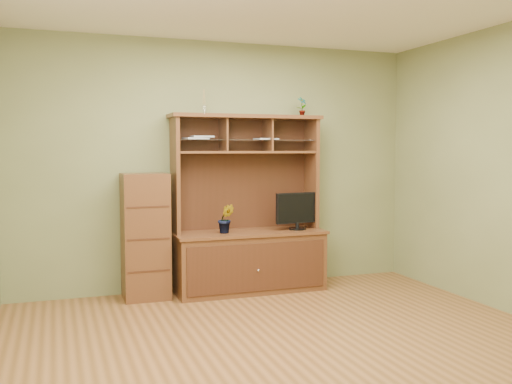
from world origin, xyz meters
name	(u,v)px	position (x,y,z in m)	size (l,w,h in m)	color
room	(291,173)	(0.00, 0.00, 1.35)	(4.54, 4.04, 2.74)	brown
media_hutch	(248,243)	(0.24, 1.73, 0.52)	(1.66, 0.61, 1.90)	#4D2C16
monitor	(297,210)	(0.78, 1.65, 0.86)	(0.51, 0.20, 0.40)	black
orchid_plant	(226,219)	(-0.04, 1.65, 0.80)	(0.17, 0.14, 0.31)	#2E6021
top_plant	(302,106)	(0.90, 1.80, 2.01)	(0.12, 0.08, 0.22)	#376A25
reed_diffuser	(204,104)	(-0.22, 1.80, 2.00)	(0.05, 0.05, 0.26)	silver
magazines	(221,138)	(-0.04, 1.81, 1.65)	(1.05, 0.22, 0.04)	#AEAEB3
side_cabinet	(145,236)	(-0.86, 1.77, 0.64)	(0.46, 0.42, 1.29)	#4D2C16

